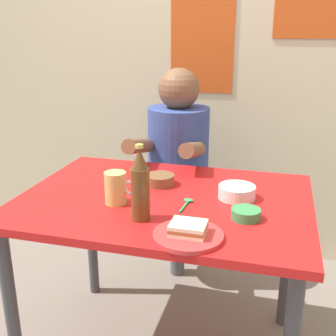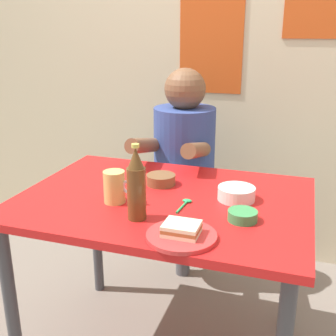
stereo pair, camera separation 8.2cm
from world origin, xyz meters
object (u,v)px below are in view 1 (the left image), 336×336
(stool, at_px, (178,218))
(condiment_bowl_brown, at_px, (160,179))
(beer_bottle, at_px, (140,186))
(sandwich, at_px, (188,228))
(person_seated, at_px, (178,147))
(dining_table, at_px, (165,219))
(beer_mug, at_px, (116,188))
(plate_orange, at_px, (188,236))

(stool, height_order, condiment_bowl_brown, condiment_bowl_brown)
(stool, relative_size, beer_bottle, 1.72)
(sandwich, bearing_deg, person_seated, 105.83)
(stool, xyz_separation_m, person_seated, (0.00, -0.01, 0.42))
(dining_table, relative_size, stool, 2.44)
(beer_bottle, bearing_deg, stool, 95.24)
(beer_mug, bearing_deg, condiment_bowl_brown, 66.50)
(condiment_bowl_brown, bearing_deg, beer_bottle, -84.78)
(sandwich, bearing_deg, condiment_bowl_brown, 116.87)
(dining_table, relative_size, condiment_bowl_brown, 9.17)
(dining_table, xyz_separation_m, sandwich, (0.16, -0.30, 0.13))
(dining_table, bearing_deg, condiment_bowl_brown, 114.03)
(person_seated, distance_m, beer_mug, 0.73)
(dining_table, distance_m, plate_orange, 0.35)
(dining_table, bearing_deg, beer_mug, -145.40)
(dining_table, distance_m, beer_bottle, 0.30)
(person_seated, height_order, sandwich, person_seated)
(sandwich, relative_size, condiment_bowl_brown, 0.92)
(plate_orange, height_order, beer_mug, beer_mug)
(person_seated, bearing_deg, beer_mug, -94.16)
(plate_orange, xyz_separation_m, condiment_bowl_brown, (-0.21, 0.42, 0.02))
(dining_table, bearing_deg, beer_bottle, -96.49)
(condiment_bowl_brown, bearing_deg, dining_table, -65.97)
(dining_table, relative_size, beer_bottle, 4.20)
(person_seated, relative_size, plate_orange, 3.27)
(person_seated, distance_m, plate_orange, 0.95)
(beer_bottle, bearing_deg, condiment_bowl_brown, 95.22)
(dining_table, xyz_separation_m, beer_mug, (-0.15, -0.11, 0.15))
(sandwich, bearing_deg, stool, 105.65)
(plate_orange, distance_m, condiment_bowl_brown, 0.47)
(beer_mug, height_order, beer_bottle, beer_bottle)
(dining_table, distance_m, stool, 0.70)
(sandwich, bearing_deg, dining_table, 117.99)
(condiment_bowl_brown, bearing_deg, stool, 95.25)
(beer_bottle, bearing_deg, sandwich, -25.67)
(person_seated, bearing_deg, dining_table, -80.71)
(stool, height_order, beer_bottle, beer_bottle)
(sandwich, xyz_separation_m, beer_bottle, (-0.18, 0.09, 0.09))
(plate_orange, distance_m, beer_mug, 0.37)
(person_seated, distance_m, condiment_bowl_brown, 0.50)
(dining_table, height_order, condiment_bowl_brown, condiment_bowl_brown)
(sandwich, xyz_separation_m, beer_mug, (-0.31, 0.19, 0.03))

